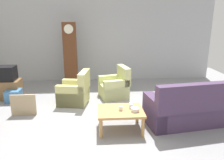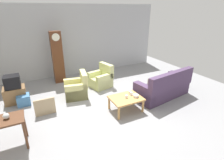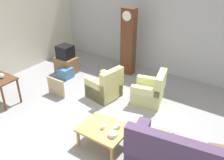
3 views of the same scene
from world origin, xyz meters
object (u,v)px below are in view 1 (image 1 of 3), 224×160
object	(u,v)px
storage_box_blue	(14,96)
cup_white_porcelain	(121,108)
grandfather_clock	(70,55)
tv_stand_cabinet	(9,89)
armchair_olive_near	(75,93)
tv_crt	(7,73)
cup_cream_tall	(131,104)
bowl_white_stacked	(135,110)
cup_blue_rimmed	(131,106)
couch_floral	(194,109)
coffee_table_wood	(120,113)
armchair_olive_far	(115,87)
framed_picture_leaning	(23,105)

from	to	relation	value
storage_box_blue	cup_white_porcelain	xyz separation A→B (m)	(2.87, -1.87, 0.33)
grandfather_clock	tv_stand_cabinet	bearing A→B (deg)	-146.46
armchair_olive_near	tv_crt	xyz separation A→B (m)	(-2.00, 0.56, 0.45)
storage_box_blue	grandfather_clock	bearing A→B (deg)	44.27
cup_cream_tall	bowl_white_stacked	size ratio (longest dim) A/B	0.50
tv_crt	grandfather_clock	bearing A→B (deg)	33.54
grandfather_clock	cup_white_porcelain	xyz separation A→B (m)	(1.37, -3.32, -0.59)
bowl_white_stacked	cup_blue_rimmed	bearing A→B (deg)	110.12
armchair_olive_near	storage_box_blue	world-z (taller)	armchair_olive_near
couch_floral	tv_stand_cabinet	xyz separation A→B (m)	(-4.78, 2.00, -0.08)
grandfather_clock	storage_box_blue	distance (m)	2.28
coffee_table_wood	cup_white_porcelain	world-z (taller)	cup_white_porcelain
cup_blue_rimmed	tv_stand_cabinet	bearing A→B (deg)	147.80
armchair_olive_far	couch_floral	bearing A→B (deg)	-49.11
cup_cream_tall	cup_white_porcelain	bearing A→B (deg)	-142.11
couch_floral	bowl_white_stacked	size ratio (longest dim) A/B	12.50
armchair_olive_near	tv_stand_cabinet	distance (m)	2.07
grandfather_clock	cup_cream_tall	xyz separation A→B (m)	(1.62, -3.13, -0.60)
armchair_olive_far	grandfather_clock	distance (m)	2.06
grandfather_clock	storage_box_blue	size ratio (longest dim) A/B	5.33
armchair_olive_far	cup_cream_tall	world-z (taller)	armchair_olive_far
storage_box_blue	cup_cream_tall	xyz separation A→B (m)	(3.11, -1.67, 0.32)
grandfather_clock	cup_white_porcelain	world-z (taller)	grandfather_clock
tv_stand_cabinet	coffee_table_wood	bearing A→B (deg)	-34.94
coffee_table_wood	cup_white_porcelain	xyz separation A→B (m)	(0.00, -0.02, 0.11)
couch_floral	grandfather_clock	world-z (taller)	grandfather_clock
storage_box_blue	cup_cream_tall	world-z (taller)	cup_cream_tall
bowl_white_stacked	tv_crt	bearing A→B (deg)	146.33
couch_floral	armchair_olive_near	bearing A→B (deg)	152.70
cup_blue_rimmed	bowl_white_stacked	world-z (taller)	cup_blue_rimmed
couch_floral	grandfather_clock	size ratio (longest dim) A/B	1.02
cup_white_porcelain	grandfather_clock	bearing A→B (deg)	112.48
armchair_olive_far	storage_box_blue	world-z (taller)	armchair_olive_far
armchair_olive_near	cup_blue_rimmed	world-z (taller)	armchair_olive_near
coffee_table_wood	couch_floral	bearing A→B (deg)	5.68
couch_floral	tv_crt	xyz separation A→B (m)	(-4.78, 2.00, 0.40)
cup_cream_tall	bowl_white_stacked	bearing A→B (deg)	-81.41
framed_picture_leaning	grandfather_clock	bearing A→B (deg)	69.17
tv_stand_cabinet	framed_picture_leaning	distance (m)	1.51
couch_floral	armchair_olive_far	distance (m)	2.48
couch_floral	cup_cream_tall	bearing A→B (deg)	179.59
coffee_table_wood	tv_stand_cabinet	distance (m)	3.78
coffee_table_wood	cup_cream_tall	bearing A→B (deg)	35.03
tv_crt	cup_blue_rimmed	distance (m)	3.94
framed_picture_leaning	bowl_white_stacked	xyz separation A→B (m)	(2.59, -0.98, 0.23)
coffee_table_wood	cup_blue_rimmed	bearing A→B (deg)	15.56
tv_stand_cabinet	armchair_olive_near	bearing A→B (deg)	-15.69
couch_floral	armchair_olive_near	size ratio (longest dim) A/B	2.40
armchair_olive_far	bowl_white_stacked	distance (m)	2.16
couch_floral	cup_cream_tall	size ratio (longest dim) A/B	25.13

